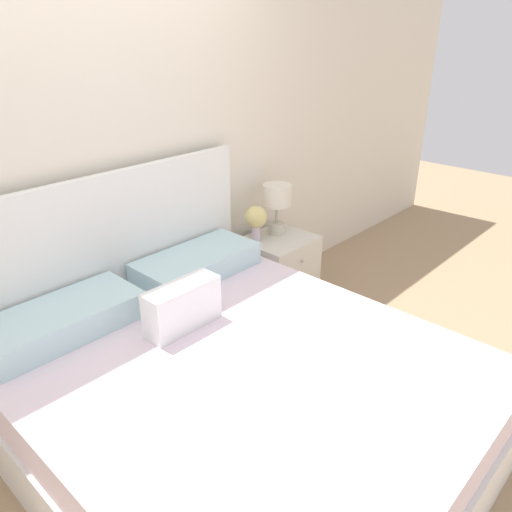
# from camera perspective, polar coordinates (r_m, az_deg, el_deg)

# --- Properties ---
(ground_plane) EXTENTS (12.00, 12.00, 0.00)m
(ground_plane) POSITION_cam_1_polar(r_m,az_deg,el_deg) (3.35, -14.91, -11.25)
(ground_plane) COLOR tan
(wall_back) EXTENTS (8.00, 0.06, 2.60)m
(wall_back) POSITION_cam_1_polar(r_m,az_deg,el_deg) (2.86, -18.59, 10.97)
(wall_back) COLOR silver
(wall_back) RESTS_ON ground_plane
(bed) EXTENTS (1.86, 2.11, 1.21)m
(bed) POSITION_cam_1_polar(r_m,az_deg,el_deg) (2.54, -3.10, -15.25)
(bed) COLOR white
(bed) RESTS_ON ground_plane
(nightstand) EXTENTS (0.49, 0.45, 0.52)m
(nightstand) POSITION_cam_1_polar(r_m,az_deg,el_deg) (3.74, 2.55, -1.59)
(nightstand) COLOR silver
(nightstand) RESTS_ON ground_plane
(table_lamp) EXTENTS (0.21, 0.21, 0.37)m
(table_lamp) POSITION_cam_1_polar(r_m,az_deg,el_deg) (3.63, 2.40, 6.37)
(table_lamp) COLOR beige
(table_lamp) RESTS_ON nightstand
(flower_vase) EXTENTS (0.16, 0.16, 0.26)m
(flower_vase) POSITION_cam_1_polar(r_m,az_deg,el_deg) (3.50, 0.02, 4.25)
(flower_vase) COLOR silver
(flower_vase) RESTS_ON nightstand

